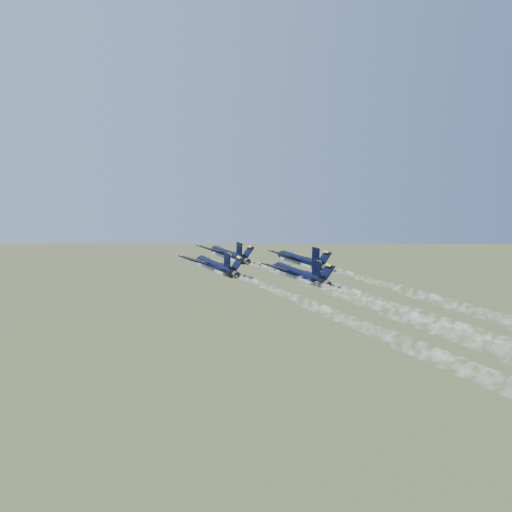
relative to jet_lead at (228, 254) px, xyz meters
name	(u,v)px	position (x,y,z in m)	size (l,w,h in m)	color
jet_lead	(228,254)	(0.00, 0.00, 0.00)	(13.53, 18.09, 5.48)	black
jet_left	(215,266)	(-7.18, -13.15, 0.00)	(13.53, 18.09, 5.48)	black
jet_right	(300,260)	(9.49, -12.37, 0.00)	(13.53, 18.09, 5.48)	black
jet_slot	(298,274)	(2.23, -26.34, 0.00)	(13.53, 18.09, 5.48)	black
smoke_trail_lead	(448,322)	(2.87, -61.94, 0.04)	(5.87, 83.23, 2.85)	white
smoke_trail_left	(481,364)	(-4.30, -75.09, 0.04)	(5.87, 83.23, 2.85)	white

